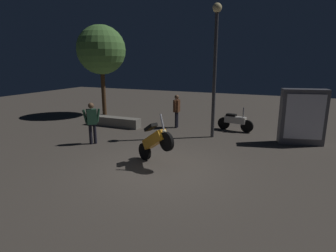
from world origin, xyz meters
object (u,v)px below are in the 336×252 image
Objects in this scene: motorcycle_orange_foreground at (155,141)px; person_bystander_far at (177,108)px; streetlamp_near at (215,56)px; kiosk_billboard at (302,117)px; person_rider_beside at (92,120)px; motorcycle_white_parked_left at (235,121)px.

motorcycle_orange_foreground is 1.04× the size of person_bystander_far.
kiosk_billboard is at bearing 6.44° from streetlamp_near.
kiosk_billboard is at bearing 71.84° from motorcycle_orange_foreground.
kiosk_billboard is (5.32, -0.58, 0.12)m from person_bystander_far.
motorcycle_white_parked_left is at bearing 86.24° from person_rider_beside.
person_bystander_far is 3.24m from streetlamp_near.
motorcycle_white_parked_left is (1.52, 5.21, -0.31)m from motorcycle_orange_foreground.
person_rider_beside is at bearing 10.63° from kiosk_billboard.
motorcycle_orange_foreground is 0.99× the size of motorcycle_white_parked_left.
kiosk_billboard is at bearing -11.03° from motorcycle_white_parked_left.
motorcycle_orange_foreground is 5.43m from motorcycle_white_parked_left.
person_bystander_far is 0.30× the size of streetlamp_near.
motorcycle_white_parked_left is 1.03× the size of person_rider_beside.
motorcycle_orange_foreground reaches higher than person_rider_beside.
kiosk_billboard is (3.34, 0.38, -2.26)m from streetlamp_near.
kiosk_billboard reaches higher than person_rider_beside.
person_bystander_far is 5.36m from kiosk_billboard.
motorcycle_orange_foreground is 4.88m from person_bystander_far.
motorcycle_white_parked_left is at bearing -173.46° from person_bystander_far.
motorcycle_white_parked_left is 1.05× the size of person_bystander_far.
motorcycle_orange_foreground is 1.02× the size of person_rider_beside.
person_rider_beside is at bearing -170.87° from motorcycle_orange_foreground.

